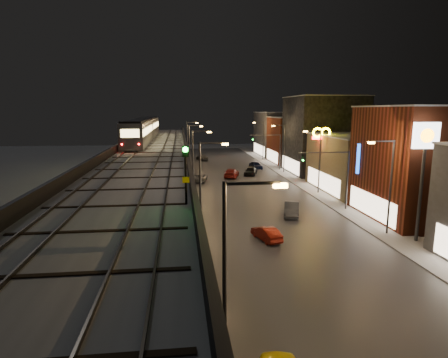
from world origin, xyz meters
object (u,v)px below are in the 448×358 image
car_near_white (266,234)px  car_mid_silver (200,178)px  car_far_white (202,157)px  car_mid_dark (231,173)px  subway_train (144,129)px  rail_signal (186,163)px  car_onc_red (256,166)px  sign_citgo (425,152)px  car_onc_silver (291,210)px  car_onc_white (251,172)px

car_near_white → car_mid_silver: 29.33m
car_far_white → car_mid_dark: bearing=81.5°
subway_train → car_mid_dark: bearing=-7.3°
car_mid_dark → car_near_white: bearing=104.2°
car_mid_silver → car_near_white: bearing=109.8°
rail_signal → car_onc_red: size_ratio=0.77×
rail_signal → car_near_white: size_ratio=0.85×
sign_citgo → car_near_white: bearing=171.5°
car_mid_dark → car_onc_silver: 24.91m
car_far_white → subway_train: bearing=44.1°
car_mid_dark → sign_citgo: size_ratio=0.49×
car_far_white → car_onc_red: (9.93, -13.93, -0.03)m
car_mid_silver → car_onc_silver: size_ratio=1.05×
rail_signal → car_onc_red: (14.71, 53.01, -8.19)m
car_onc_red → car_far_white: bearing=114.9°
car_near_white → rail_signal: bearing=41.9°
car_mid_dark → sign_citgo: sign_citgo is taller
car_mid_dark → car_onc_red: (6.15, 8.97, -0.05)m
car_near_white → car_onc_silver: bearing=-138.0°
car_onc_red → rail_signal: bearing=-116.1°
rail_signal → sign_citgo: 22.86m
car_mid_dark → car_far_white: car_mid_dark is taller
car_mid_silver → car_onc_silver: (9.13, -21.49, 0.09)m
subway_train → car_onc_silver: (18.33, -26.59, -7.70)m
subway_train → car_onc_white: 20.28m
car_far_white → sign_citgo: bearing=87.7°
subway_train → car_onc_red: 23.57m
car_onc_red → car_mid_silver: bearing=-145.0°
car_mid_silver → sign_citgo: sign_citgo is taller
car_onc_silver → car_near_white: bearing=-104.6°
rail_signal → car_far_white: rail_signal is taller
subway_train → car_mid_silver: 13.08m
subway_train → sign_citgo: size_ratio=3.46×
rail_signal → car_mid_dark: rail_signal is taller
car_onc_red → car_onc_white: bearing=-119.2°
subway_train → car_onc_white: size_ratio=7.81×
rail_signal → car_far_white: 67.61m
car_onc_white → sign_citgo: sign_citgo is taller
car_mid_silver → sign_citgo: size_ratio=0.45×
sign_citgo → car_mid_dark: bearing=109.4°
car_mid_silver → car_far_white: (1.98, 26.10, 0.08)m
car_far_white → car_onc_silver: size_ratio=0.96×
car_onc_silver → sign_citgo: 14.82m
car_near_white → car_onc_red: car_onc_red is taller
rail_signal → car_near_white: rail_signal is taller
car_mid_silver → subway_train: bearing=-18.1°
rail_signal → car_onc_red: rail_signal is taller
car_far_white → car_onc_white: 22.29m
subway_train → car_mid_dark: size_ratio=7.05×
rail_signal → car_onc_white: rail_signal is taller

